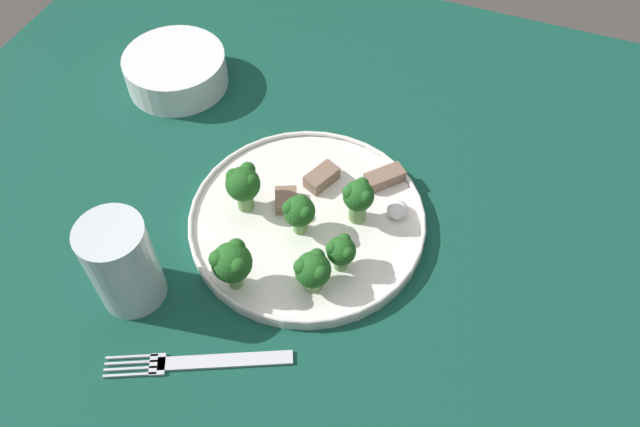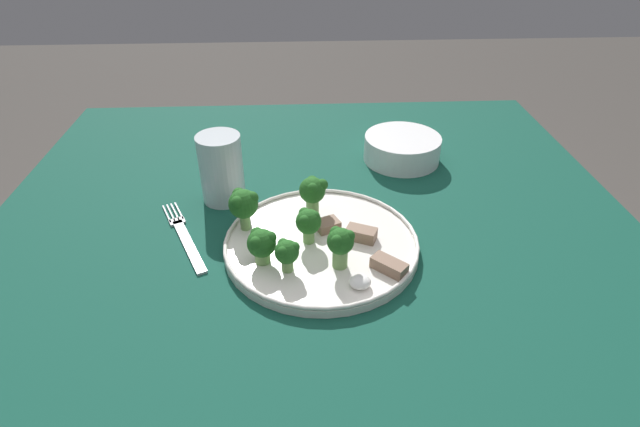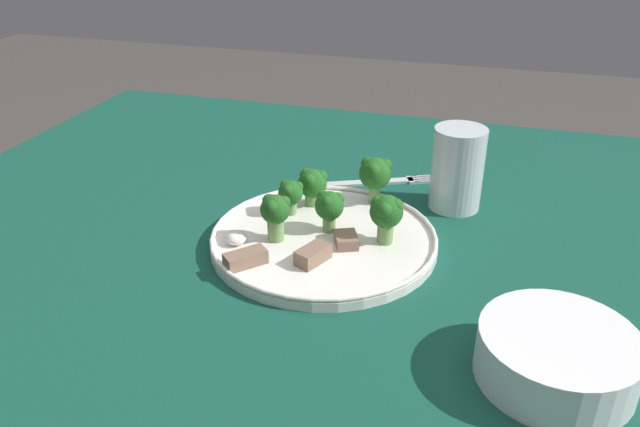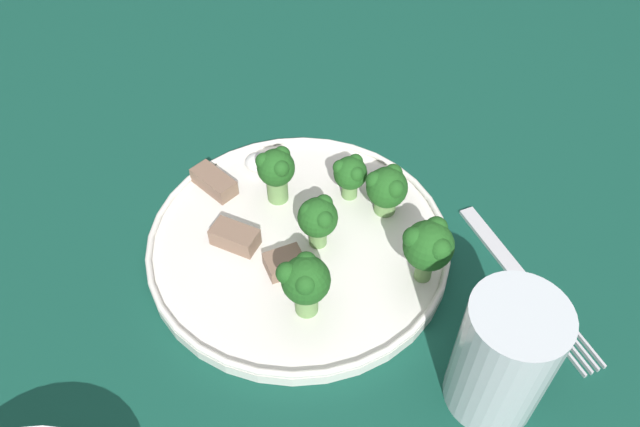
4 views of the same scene
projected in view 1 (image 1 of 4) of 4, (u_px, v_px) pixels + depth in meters
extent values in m
cube|color=#114738|center=(322.00, 243.00, 0.77)|extent=(1.05, 1.20, 0.03)
cylinder|color=brown|center=(178.00, 112.00, 1.45)|extent=(0.06, 0.06, 0.73)
cylinder|color=white|center=(307.00, 221.00, 0.76)|extent=(0.29, 0.29, 0.01)
torus|color=white|center=(307.00, 217.00, 0.76)|extent=(0.29, 0.29, 0.01)
cube|color=silver|center=(226.00, 361.00, 0.66)|extent=(0.07, 0.14, 0.00)
cube|color=silver|center=(158.00, 365.00, 0.66)|extent=(0.03, 0.03, 0.00)
cube|color=silver|center=(132.00, 357.00, 0.66)|extent=(0.03, 0.05, 0.00)
cube|color=silver|center=(131.00, 363.00, 0.66)|extent=(0.03, 0.05, 0.00)
cube|color=silver|center=(131.00, 369.00, 0.65)|extent=(0.03, 0.05, 0.00)
cube|color=silver|center=(130.00, 375.00, 0.65)|extent=(0.03, 0.05, 0.00)
cylinder|color=white|center=(176.00, 70.00, 0.91)|extent=(0.15, 0.15, 0.05)
cylinder|color=white|center=(176.00, 72.00, 0.91)|extent=(0.12, 0.12, 0.04)
cylinder|color=silver|center=(122.00, 264.00, 0.66)|extent=(0.07, 0.07, 0.12)
cylinder|color=silver|center=(128.00, 275.00, 0.68)|extent=(0.06, 0.06, 0.06)
cylinder|color=#709E56|center=(246.00, 198.00, 0.76)|extent=(0.02, 0.02, 0.03)
sphere|color=#215B1E|center=(244.00, 182.00, 0.74)|extent=(0.04, 0.04, 0.04)
sphere|color=#215B1E|center=(248.00, 170.00, 0.74)|extent=(0.02, 0.02, 0.02)
sphere|color=#215B1E|center=(232.00, 178.00, 0.73)|extent=(0.02, 0.02, 0.02)
sphere|color=#215B1E|center=(249.00, 183.00, 0.72)|extent=(0.02, 0.02, 0.02)
cylinder|color=#709E56|center=(313.00, 281.00, 0.70)|extent=(0.02, 0.02, 0.02)
sphere|color=#215B1E|center=(313.00, 270.00, 0.68)|extent=(0.04, 0.04, 0.04)
sphere|color=#215B1E|center=(317.00, 256.00, 0.68)|extent=(0.02, 0.02, 0.02)
sphere|color=#215B1E|center=(302.00, 267.00, 0.67)|extent=(0.02, 0.02, 0.02)
sphere|color=#215B1E|center=(320.00, 273.00, 0.66)|extent=(0.02, 0.02, 0.02)
cylinder|color=#709E56|center=(300.00, 224.00, 0.74)|extent=(0.02, 0.02, 0.02)
sphere|color=#215B1E|center=(299.00, 211.00, 0.72)|extent=(0.04, 0.04, 0.04)
sphere|color=#215B1E|center=(303.00, 200.00, 0.72)|extent=(0.02, 0.02, 0.02)
sphere|color=#215B1E|center=(289.00, 208.00, 0.71)|extent=(0.02, 0.02, 0.02)
sphere|color=#215B1E|center=(305.00, 213.00, 0.71)|extent=(0.02, 0.02, 0.02)
cylinder|color=#709E56|center=(341.00, 261.00, 0.71)|extent=(0.02, 0.02, 0.02)
sphere|color=#215B1E|center=(341.00, 251.00, 0.69)|extent=(0.03, 0.03, 0.03)
sphere|color=#215B1E|center=(344.00, 240.00, 0.69)|extent=(0.02, 0.02, 0.02)
sphere|color=#215B1E|center=(332.00, 248.00, 0.69)|extent=(0.02, 0.02, 0.02)
sphere|color=#215B1E|center=(347.00, 253.00, 0.68)|extent=(0.02, 0.02, 0.02)
cylinder|color=#709E56|center=(357.00, 210.00, 0.75)|extent=(0.02, 0.02, 0.03)
sphere|color=#215B1E|center=(359.00, 196.00, 0.73)|extent=(0.04, 0.04, 0.04)
sphere|color=#215B1E|center=(362.00, 184.00, 0.73)|extent=(0.02, 0.02, 0.02)
sphere|color=#215B1E|center=(349.00, 192.00, 0.72)|extent=(0.02, 0.02, 0.02)
sphere|color=#215B1E|center=(365.00, 197.00, 0.71)|extent=(0.02, 0.02, 0.02)
cylinder|color=#709E56|center=(235.00, 277.00, 0.69)|extent=(0.02, 0.02, 0.03)
sphere|color=#215B1E|center=(232.00, 262.00, 0.67)|extent=(0.04, 0.04, 0.04)
sphere|color=#215B1E|center=(236.00, 248.00, 0.67)|extent=(0.02, 0.02, 0.02)
sphere|color=#215B1E|center=(218.00, 259.00, 0.66)|extent=(0.02, 0.02, 0.02)
sphere|color=#215B1E|center=(238.00, 266.00, 0.65)|extent=(0.02, 0.02, 0.02)
cube|color=#846651|center=(322.00, 177.00, 0.79)|extent=(0.05, 0.04, 0.02)
cube|color=#846651|center=(286.00, 200.00, 0.77)|extent=(0.04, 0.04, 0.01)
cube|color=#846651|center=(385.00, 177.00, 0.79)|extent=(0.05, 0.05, 0.02)
ellipsoid|color=white|center=(398.00, 210.00, 0.76)|extent=(0.03, 0.03, 0.02)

